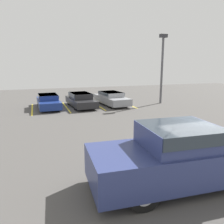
{
  "coord_description": "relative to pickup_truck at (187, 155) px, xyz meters",
  "views": [
    {
      "loc": [
        -5.6,
        -5.9,
        3.62
      ],
      "look_at": [
        -1.58,
        5.61,
        1.0
      ],
      "focal_mm": 35.0,
      "sensor_mm": 36.0,
      "label": 1
    }
  ],
  "objects": [
    {
      "name": "stall_stripe_a",
      "position": [
        -4.63,
        13.99,
        -0.94
      ],
      "size": [
        0.12,
        5.13,
        0.01
      ],
      "primitive_type": "cube",
      "color": "yellow",
      "rests_on": "ground_plane"
    },
    {
      "name": "stall_stripe_c",
      "position": [
        1.05,
        13.99,
        -0.94
      ],
      "size": [
        0.12,
        5.13,
        0.01
      ],
      "primitive_type": "cube",
      "color": "yellow",
      "rests_on": "ground_plane"
    },
    {
      "name": "parked_sedan_b",
      "position": [
        -0.51,
        13.91,
        -0.29
      ],
      "size": [
        2.1,
        4.83,
        1.22
      ],
      "rotation": [
        0.0,
        0.0,
        -1.51
      ],
      "color": "#232326",
      "rests_on": "ground_plane"
    },
    {
      "name": "stall_stripe_b",
      "position": [
        -1.79,
        13.99,
        -0.94
      ],
      "size": [
        0.12,
        5.13,
        0.01
      ],
      "primitive_type": "cube",
      "color": "yellow",
      "rests_on": "ground_plane"
    },
    {
      "name": "ground_plane",
      "position": [
        1.39,
        0.77,
        -0.94
      ],
      "size": [
        60.0,
        60.0,
        0.0
      ],
      "primitive_type": "plane",
      "color": "#4C4947"
    },
    {
      "name": "pickup_truck",
      "position": [
        0.0,
        0.0,
        0.0
      ],
      "size": [
        6.08,
        2.43,
        1.9
      ],
      "rotation": [
        0.0,
        0.0,
        -0.06
      ],
      "color": "navy",
      "rests_on": "ground_plane"
    },
    {
      "name": "light_post",
      "position": [
        7.19,
        13.15,
        2.82
      ],
      "size": [
        0.7,
        0.36,
        6.42
      ],
      "color": "#515156",
      "rests_on": "ground_plane"
    },
    {
      "name": "stall_stripe_d",
      "position": [
        3.89,
        13.99,
        -0.94
      ],
      "size": [
        0.12,
        5.13,
        0.01
      ],
      "primitive_type": "cube",
      "color": "yellow",
      "rests_on": "ground_plane"
    },
    {
      "name": "parked_sedan_a",
      "position": [
        -3.28,
        14.22,
        -0.32
      ],
      "size": [
        1.86,
        4.69,
        1.17
      ],
      "rotation": [
        0.0,
        0.0,
        -1.54
      ],
      "color": "navy",
      "rests_on": "ground_plane"
    },
    {
      "name": "parked_sedan_c",
      "position": [
        2.37,
        13.9,
        -0.3
      ],
      "size": [
        2.23,
        4.92,
        1.2
      ],
      "rotation": [
        0.0,
        0.0,
        -1.48
      ],
      "color": "gray",
      "rests_on": "ground_plane"
    }
  ]
}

